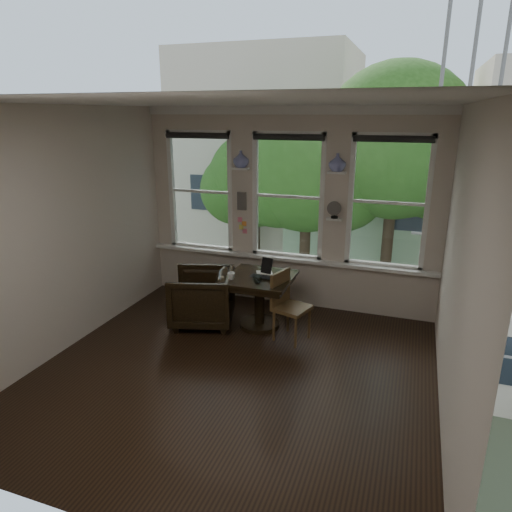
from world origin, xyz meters
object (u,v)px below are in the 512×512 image
at_px(table, 260,302).
at_px(laptop, 262,279).
at_px(armchair_left, 202,298).
at_px(mug, 231,276).
at_px(side_chair_right, 292,307).

relative_size(table, laptop, 2.49).
bearing_deg(table, armchair_left, -167.49).
height_order(armchair_left, mug, mug).
relative_size(armchair_left, side_chair_right, 0.94).
bearing_deg(armchair_left, laptop, 78.32).
xyz_separation_m(side_chair_right, mug, (-0.86, -0.00, 0.34)).
bearing_deg(mug, table, 35.10).
height_order(laptop, mug, mug).
xyz_separation_m(table, mug, (-0.33, -0.23, 0.42)).
bearing_deg(armchair_left, table, 86.07).
bearing_deg(mug, laptop, 17.41).
distance_m(side_chair_right, laptop, 0.57).
xyz_separation_m(armchair_left, side_chair_right, (1.34, -0.05, 0.07)).
distance_m(table, laptop, 0.41).
relative_size(armchair_left, mug, 8.41).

